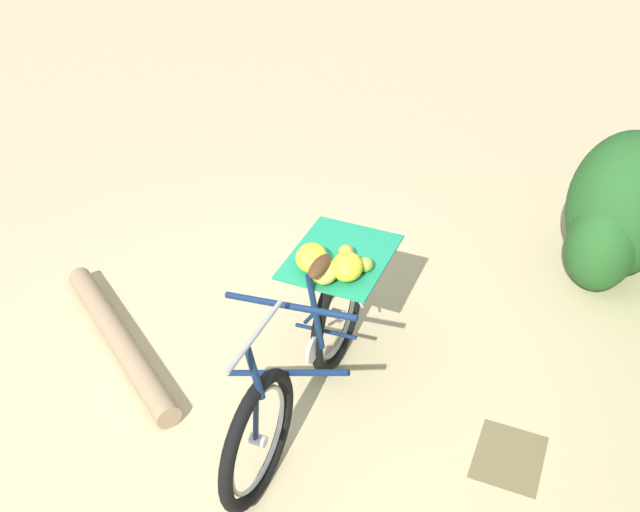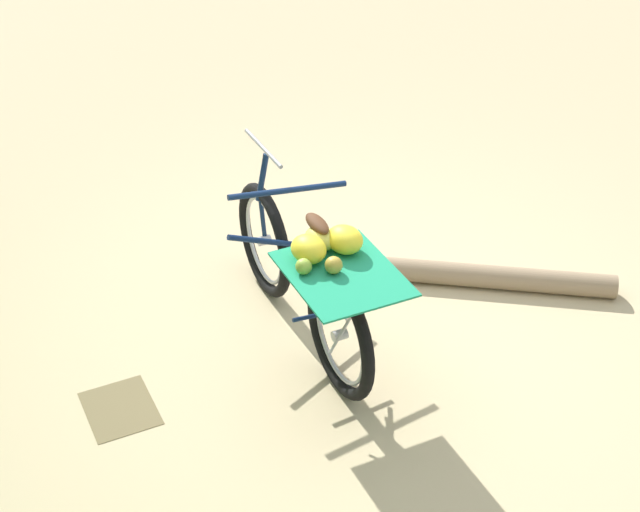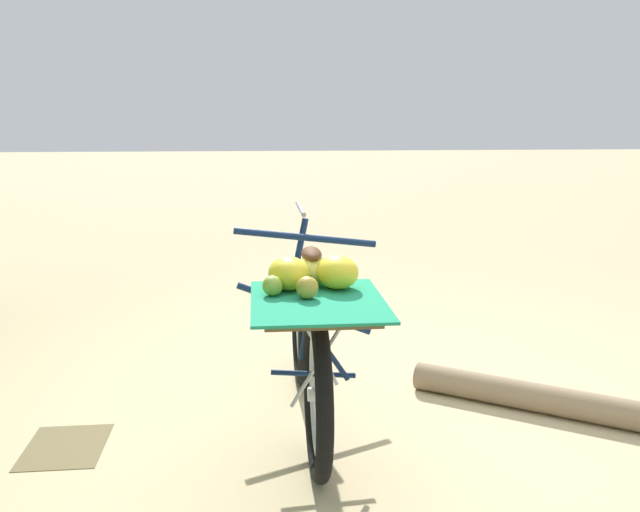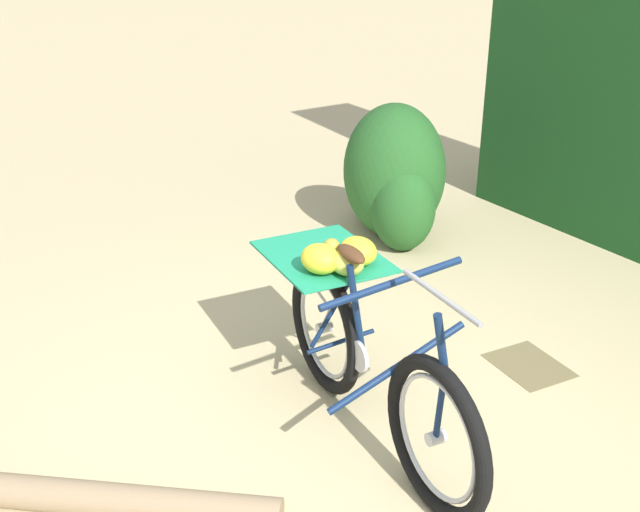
% 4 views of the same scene
% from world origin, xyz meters
% --- Properties ---
extents(ground_plane, '(60.00, 60.00, 0.00)m').
position_xyz_m(ground_plane, '(0.00, 0.00, 0.00)').
color(ground_plane, '#C6B284').
extents(bicycle, '(1.78, 0.71, 1.03)m').
position_xyz_m(bicycle, '(-0.12, 0.13, 0.48)').
color(bicycle, black).
rests_on(bicycle, ground_plane).
extents(fallen_log, '(1.01, 1.38, 0.15)m').
position_xyz_m(fallen_log, '(-0.10, -1.18, 0.08)').
color(fallen_log, '#937A5B').
rests_on(fallen_log, ground_plane).
extents(shrub_cluster, '(1.12, 0.77, 1.07)m').
position_xyz_m(shrub_cluster, '(-2.24, 1.60, 0.47)').
color(shrub_cluster, '#235623').
rests_on(shrub_cluster, ground_plane).
extents(leaf_litter_patch, '(0.44, 0.36, 0.01)m').
position_xyz_m(leaf_litter_patch, '(-0.19, 1.28, 0.00)').
color(leaf_litter_patch, olive).
rests_on(leaf_litter_patch, ground_plane).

